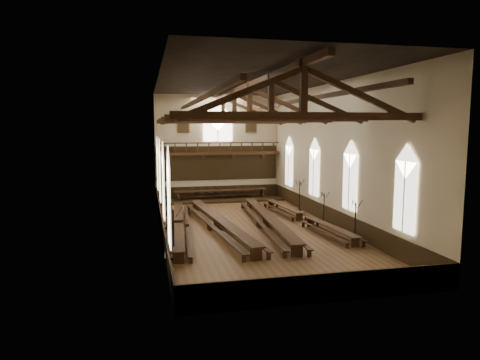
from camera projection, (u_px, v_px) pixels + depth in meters
The scene contains 21 objects.
ground at pixel (249, 228), 29.50m from camera, with size 26.00×26.00×0.00m, color brown.
room_walls at pixel (250, 134), 28.71m from camera, with size 26.00×26.00×26.00m.
wainscot_band at pixel (249, 219), 29.43m from camera, with size 12.00×26.00×1.20m.
side_windows at pixel (249, 174), 29.05m from camera, with size 11.85×19.80×4.50m.
end_window at pixel (218, 124), 41.12m from camera, with size 2.80×0.12×3.80m.
minstrels_gallery at pixel (218, 159), 41.30m from camera, with size 11.80×1.24×3.70m.
portraits at pixel (218, 125), 41.13m from camera, with size 7.75×0.09×1.45m.
roof_trusses at pixel (250, 108), 28.50m from camera, with size 11.70×25.70×2.80m.
refectory_row_a at pixel (179, 224), 28.29m from camera, with size 1.95×14.17×0.72m.
refectory_row_b at pixel (219, 221), 28.94m from camera, with size 2.44×15.22×0.82m.
refectory_row_c at pixel (269, 219), 29.69m from camera, with size 2.11×14.97×0.80m.
refectory_row_d at pixel (305, 217), 30.77m from camera, with size 1.90×13.68×0.66m.
dais at pixel (221, 199), 40.55m from camera, with size 11.40×3.06×0.20m, color black.
high_table at pixel (221, 191), 40.45m from camera, with size 8.81×1.34×0.82m.
high_chairs at pixel (220, 191), 41.29m from camera, with size 5.89×0.50×1.02m.
candelabrum_left_near at pixel (174, 244), 22.38m from camera, with size 0.81×0.84×2.80m.
candelabrum_left_mid at pixel (167, 216), 29.14m from camera, with size 0.80×0.87×2.84m.
candelabrum_left_far at pixel (164, 205), 33.72m from camera, with size 0.77×0.85×2.79m.
candelabrum_right_near at pixel (355, 228), 26.16m from camera, with size 0.74×0.76×2.54m.
candelabrum_right_mid at pixel (324, 214), 30.73m from camera, with size 0.67×0.70×2.33m.
candelabrum_right_far at pixel (299, 201), 35.58m from camera, with size 0.78×0.75×2.60m.
Camera 1 is at (-6.85, -28.06, 6.90)m, focal length 32.00 mm.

